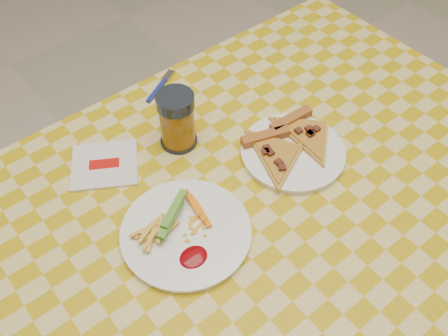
{
  "coord_description": "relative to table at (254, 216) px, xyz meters",
  "views": [
    {
      "loc": [
        -0.43,
        -0.43,
        1.55
      ],
      "look_at": [
        -0.01,
        0.08,
        0.78
      ],
      "focal_mm": 40.0,
      "sensor_mm": 36.0,
      "label": 1
    }
  ],
  "objects": [
    {
      "name": "fries_veggies",
      "position": [
        -0.17,
        0.03,
        0.1
      ],
      "size": [
        0.16,
        0.15,
        0.04
      ],
      "color": "#F5D54E",
      "rests_on": "plate_left"
    },
    {
      "name": "napkin",
      "position": [
        -0.2,
        0.26,
        0.08
      ],
      "size": [
        0.18,
        0.18,
        0.01
      ],
      "rotation": [
        0.0,
        0.0,
        -0.55
      ],
      "color": "silver",
      "rests_on": "table"
    },
    {
      "name": "table",
      "position": [
        0.0,
        0.0,
        0.0
      ],
      "size": [
        1.28,
        0.88,
        0.76
      ],
      "color": "silver",
      "rests_on": "ground"
    },
    {
      "name": "drink_glass",
      "position": [
        -0.03,
        0.22,
        0.14
      ],
      "size": [
        0.08,
        0.08,
        0.13
      ],
      "color": "black",
      "rests_on": "table"
    },
    {
      "name": "plate_left",
      "position": [
        -0.16,
        0.01,
        0.08
      ],
      "size": [
        0.25,
        0.25,
        0.01
      ],
      "primitive_type": "cylinder",
      "rotation": [
        0.0,
        0.0,
        -0.03
      ],
      "color": "white",
      "rests_on": "table"
    },
    {
      "name": "pizza_slices",
      "position": [
        0.14,
        0.05,
        0.09
      ],
      "size": [
        0.26,
        0.24,
        0.02
      ],
      "color": "gold",
      "rests_on": "plate_right"
    },
    {
      "name": "fork",
      "position": [
        0.04,
        0.39,
        0.08
      ],
      "size": [
        0.12,
        0.07,
        0.01
      ],
      "rotation": [
        0.0,
        0.0,
        0.49
      ],
      "color": "navy",
      "rests_on": "table"
    },
    {
      "name": "plate_right",
      "position": [
        0.13,
        0.03,
        0.08
      ],
      "size": [
        0.26,
        0.26,
        0.01
      ],
      "primitive_type": "cylinder",
      "rotation": [
        0.0,
        0.0,
        0.21
      ],
      "color": "white",
      "rests_on": "table"
    }
  ]
}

